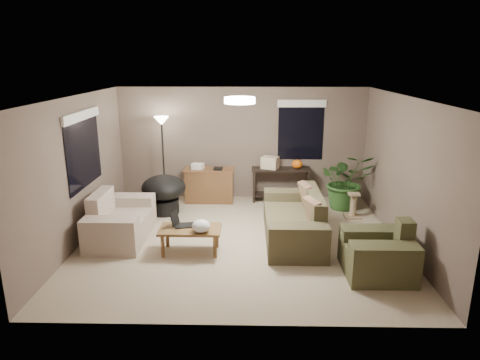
{
  "coord_description": "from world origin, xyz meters",
  "views": [
    {
      "loc": [
        0.15,
        -6.96,
        3.08
      ],
      "look_at": [
        0.0,
        0.2,
        1.05
      ],
      "focal_mm": 32.0,
      "sensor_mm": 36.0,
      "label": 1
    }
  ],
  "objects_px": {
    "armchair": "(378,255)",
    "houseplant": "(346,187)",
    "desk": "(209,185)",
    "console_table": "(281,182)",
    "papasan_chair": "(164,191)",
    "floor_lamp": "(162,131)",
    "loveseat": "(119,222)",
    "cat_scratching_post": "(353,207)",
    "main_sofa": "(295,222)",
    "coffee_table": "(190,232)"
  },
  "relations": [
    {
      "from": "armchair",
      "to": "houseplant",
      "type": "distance_m",
      "value": 2.92
    },
    {
      "from": "desk",
      "to": "console_table",
      "type": "relative_size",
      "value": 0.85
    },
    {
      "from": "papasan_chair",
      "to": "floor_lamp",
      "type": "height_order",
      "value": "floor_lamp"
    },
    {
      "from": "loveseat",
      "to": "armchair",
      "type": "height_order",
      "value": "same"
    },
    {
      "from": "console_table",
      "to": "floor_lamp",
      "type": "distance_m",
      "value": 2.83
    },
    {
      "from": "cat_scratching_post",
      "to": "desk",
      "type": "bearing_deg",
      "value": 162.56
    },
    {
      "from": "console_table",
      "to": "papasan_chair",
      "type": "xyz_separation_m",
      "value": [
        -2.46,
        -0.85,
        0.03
      ]
    },
    {
      "from": "main_sofa",
      "to": "console_table",
      "type": "xyz_separation_m",
      "value": [
        -0.11,
        2.08,
        0.14
      ]
    },
    {
      "from": "coffee_table",
      "to": "console_table",
      "type": "distance_m",
      "value": 3.19
    },
    {
      "from": "loveseat",
      "to": "console_table",
      "type": "distance_m",
      "value": 3.7
    },
    {
      "from": "coffee_table",
      "to": "console_table",
      "type": "bearing_deg",
      "value": 58.36
    },
    {
      "from": "loveseat",
      "to": "coffee_table",
      "type": "height_order",
      "value": "loveseat"
    },
    {
      "from": "main_sofa",
      "to": "cat_scratching_post",
      "type": "height_order",
      "value": "main_sofa"
    },
    {
      "from": "main_sofa",
      "to": "armchair",
      "type": "distance_m",
      "value": 1.7
    },
    {
      "from": "console_table",
      "to": "floor_lamp",
      "type": "xyz_separation_m",
      "value": [
        -2.58,
        -0.17,
        1.16
      ]
    },
    {
      "from": "armchair",
      "to": "desk",
      "type": "distance_m",
      "value": 4.33
    },
    {
      "from": "console_table",
      "to": "houseplant",
      "type": "distance_m",
      "value": 1.42
    },
    {
      "from": "papasan_chair",
      "to": "houseplant",
      "type": "relative_size",
      "value": 0.87
    },
    {
      "from": "floor_lamp",
      "to": "papasan_chair",
      "type": "bearing_deg",
      "value": -80.28
    },
    {
      "from": "armchair",
      "to": "floor_lamp",
      "type": "relative_size",
      "value": 0.52
    },
    {
      "from": "floor_lamp",
      "to": "main_sofa",
      "type": "bearing_deg",
      "value": -35.35
    },
    {
      "from": "floor_lamp",
      "to": "coffee_table",
      "type": "bearing_deg",
      "value": -70.38
    },
    {
      "from": "console_table",
      "to": "cat_scratching_post",
      "type": "relative_size",
      "value": 2.6
    },
    {
      "from": "loveseat",
      "to": "desk",
      "type": "distance_m",
      "value": 2.52
    },
    {
      "from": "coffee_table",
      "to": "cat_scratching_post",
      "type": "bearing_deg",
      "value": 29.04
    },
    {
      "from": "floor_lamp",
      "to": "houseplant",
      "type": "bearing_deg",
      "value": -4.27
    },
    {
      "from": "desk",
      "to": "cat_scratching_post",
      "type": "height_order",
      "value": "desk"
    },
    {
      "from": "main_sofa",
      "to": "loveseat",
      "type": "bearing_deg",
      "value": -178.46
    },
    {
      "from": "loveseat",
      "to": "desk",
      "type": "height_order",
      "value": "loveseat"
    },
    {
      "from": "console_table",
      "to": "floor_lamp",
      "type": "relative_size",
      "value": 0.68
    },
    {
      "from": "armchair",
      "to": "papasan_chair",
      "type": "height_order",
      "value": "armchair"
    },
    {
      "from": "desk",
      "to": "console_table",
      "type": "distance_m",
      "value": 1.6
    },
    {
      "from": "papasan_chair",
      "to": "cat_scratching_post",
      "type": "xyz_separation_m",
      "value": [
        3.85,
        -0.17,
        -0.25
      ]
    },
    {
      "from": "main_sofa",
      "to": "floor_lamp",
      "type": "height_order",
      "value": "floor_lamp"
    },
    {
      "from": "loveseat",
      "to": "armchair",
      "type": "bearing_deg",
      "value": -16.13
    },
    {
      "from": "papasan_chair",
      "to": "cat_scratching_post",
      "type": "height_order",
      "value": "papasan_chair"
    },
    {
      "from": "console_table",
      "to": "floor_lamp",
      "type": "height_order",
      "value": "floor_lamp"
    },
    {
      "from": "main_sofa",
      "to": "desk",
      "type": "bearing_deg",
      "value": 130.41
    },
    {
      "from": "floor_lamp",
      "to": "houseplant",
      "type": "relative_size",
      "value": 1.58
    },
    {
      "from": "floor_lamp",
      "to": "houseplant",
      "type": "distance_m",
      "value": 4.08
    },
    {
      "from": "armchair",
      "to": "papasan_chair",
      "type": "distance_m",
      "value": 4.46
    },
    {
      "from": "main_sofa",
      "to": "desk",
      "type": "distance_m",
      "value": 2.63
    },
    {
      "from": "loveseat",
      "to": "floor_lamp",
      "type": "distance_m",
      "value": 2.41
    },
    {
      "from": "coffee_table",
      "to": "floor_lamp",
      "type": "xyz_separation_m",
      "value": [
        -0.9,
        2.54,
        1.24
      ]
    },
    {
      "from": "armchair",
      "to": "console_table",
      "type": "xyz_separation_m",
      "value": [
        -1.2,
        3.38,
        0.14
      ]
    },
    {
      "from": "papasan_chair",
      "to": "floor_lamp",
      "type": "bearing_deg",
      "value": 99.72
    },
    {
      "from": "coffee_table",
      "to": "desk",
      "type": "xyz_separation_m",
      "value": [
        0.08,
        2.63,
        0.02
      ]
    },
    {
      "from": "main_sofa",
      "to": "cat_scratching_post",
      "type": "distance_m",
      "value": 1.66
    },
    {
      "from": "console_table",
      "to": "papasan_chair",
      "type": "distance_m",
      "value": 2.6
    },
    {
      "from": "coffee_table",
      "to": "desk",
      "type": "distance_m",
      "value": 2.63
    }
  ]
}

